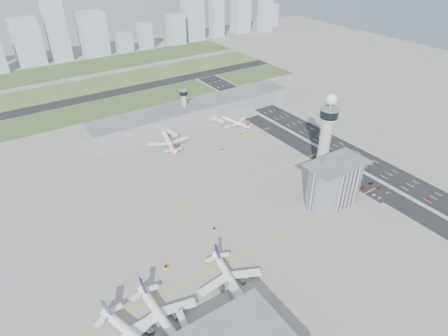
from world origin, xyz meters
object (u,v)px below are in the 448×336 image
car_lot_9 (364,179)px  car_hw_2 (277,109)px  airplane_far_a (168,138)px  car_lot_6 (388,193)px  tug_0 (178,316)px  jet_bridge_near_2 (242,308)px  car_lot_3 (355,182)px  admin_building (334,182)px  jet_bridge_far_1 (213,119)px  secondary_tower (184,103)px  car_hw_1 (327,141)px  airplane_far_b (236,120)px  tug_5 (241,135)px  tug_1 (166,267)px  car_hw_0 (430,200)px  control_tower (326,132)px  car_lot_5 (346,176)px  airplane_near_a (134,334)px  car_lot_11 (350,170)px  tug_4 (223,150)px  tug_2 (208,263)px  airplane_near_c (231,277)px  car_lot_1 (374,195)px  car_lot_4 (351,180)px  car_lot_7 (380,188)px  car_lot_10 (358,176)px  airplane_near_b (162,315)px  car_lot_0 (380,198)px  car_hw_4 (231,94)px  jet_bridge_far_0 (168,132)px

car_lot_9 → car_hw_2: 139.98m
airplane_far_a → car_lot_6: (98.40, -153.69, -5.56)m
tug_0 → car_lot_6: size_ratio=0.83×
jet_bridge_near_2 → car_lot_3: size_ratio=3.27×
admin_building → jet_bridge_far_1: bearing=90.0°
secondary_tower → tug_0: (-110.89, -196.47, -17.77)m
car_lot_3 → car_hw_1: size_ratio=1.17×
airplane_far_b → car_hw_1: bearing=-160.8°
tug_5 → tug_1: bearing=29.6°
secondary_tower → tug_5: size_ratio=11.22×
airplane_far_a → car_hw_0: 209.97m
control_tower → car_lot_5: size_ratio=18.47×
secondary_tower → car_hw_1: (84.96, -109.71, -18.20)m
jet_bridge_near_2 → car_hw_2: bearing=-34.3°
airplane_near_a → car_lot_11: (195.92, 43.59, -5.62)m
car_hw_1 → tug_4: bearing=155.8°
car_hw_1 → airplane_near_a: bearing=-159.2°
car_lot_6 → airplane_near_a: bearing=95.8°
admin_building → car_hw_2: bearing=63.3°
jet_bridge_near_2 → tug_2: size_ratio=4.56×
secondary_tower → car_lot_9: 180.01m
airplane_near_c → car_lot_1: bearing=103.4°
airplane_near_a → car_hw_2: size_ratio=9.53×
car_lot_4 → car_hw_2: (39.71, 132.00, 0.08)m
admin_building → airplane_far_a: bearing=112.9°
airplane_near_a → car_lot_7: size_ratio=11.49×
tug_0 → car_lot_10: tug_0 is taller
airplane_far_a → car_lot_11: size_ratio=9.72×
tug_4 → airplane_near_b: bearing=-106.9°
airplane_near_b → airplane_near_a: bearing=-85.1°
secondary_tower → airplane_near_c: bearing=-111.9°
car_lot_1 → car_lot_6: bearing=-110.1°
tug_4 → airplane_far_a: bearing=158.0°
jet_bridge_far_1 → tug_5: (5.17, -40.04, -2.02)m
tug_2 → car_lot_3: bearing=85.7°
car_lot_7 → car_hw_1: (22.52, 72.38, 0.04)m
tug_0 → tug_1: size_ratio=1.19×
airplane_far_a → car_lot_0: (88.29, -154.17, -5.59)m
airplane_near_a → car_lot_9: airplane_near_a is taller
car_lot_0 → car_lot_11: 37.09m
secondary_tower → airplane_near_b: bearing=-121.3°
admin_building → tug_5: 114.99m
car_lot_9 → car_hw_0: size_ratio=0.92×
car_lot_3 → car_hw_2: 141.30m
car_lot_1 → car_hw_4: bearing=-7.0°
airplane_near_a → car_lot_5: bearing=83.3°
airplane_near_b → jet_bridge_far_0: airplane_near_b is taller
airplane_near_a → airplane_near_b: 14.47m
airplane_near_c → car_hw_2: airplane_near_c is taller
airplane_far_b → secondary_tower: bearing=30.8°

